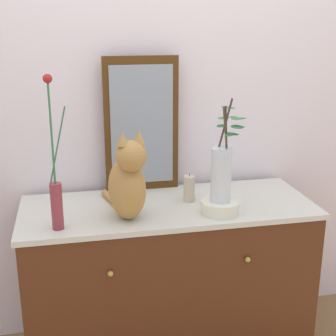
{
  "coord_description": "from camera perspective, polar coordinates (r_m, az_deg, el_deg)",
  "views": [
    {
      "loc": [
        -0.43,
        -2.06,
        1.64
      ],
      "look_at": [
        0.0,
        0.0,
        0.99
      ],
      "focal_mm": 51.48,
      "sensor_mm": 36.0,
      "label": 1
    }
  ],
  "objects": [
    {
      "name": "wall_back",
      "position": [
        2.46,
        -1.65,
        9.34
      ],
      "size": [
        4.4,
        0.08,
        2.6
      ],
      "primitive_type": "cube",
      "color": "silver",
      "rests_on": "ground_plane"
    },
    {
      "name": "sideboard",
      "position": [
        2.44,
        0.0,
        -13.19
      ],
      "size": [
        1.36,
        0.55,
        0.81
      ],
      "color": "#4B2411",
      "rests_on": "ground_plane"
    },
    {
      "name": "mirror_leaning",
      "position": [
        2.38,
        -3.15,
        5.11
      ],
      "size": [
        0.37,
        0.03,
        0.67
      ],
      "color": "#4B2B0E",
      "rests_on": "sideboard"
    },
    {
      "name": "cat_sitting",
      "position": [
        2.05,
        -4.81,
        -1.6
      ],
      "size": [
        0.2,
        0.42,
        0.4
      ],
      "color": "#AE7F40",
      "rests_on": "sideboard"
    },
    {
      "name": "vase_slim_green",
      "position": [
        2.0,
        -13.13,
        -2.78
      ],
      "size": [
        0.08,
        0.05,
        0.64
      ],
      "color": "maroon",
      "rests_on": "sideboard"
    },
    {
      "name": "bowl_porcelain",
      "position": [
        2.17,
        6.17,
        -4.6
      ],
      "size": [
        0.17,
        0.17,
        0.06
      ],
      "primitive_type": "cylinder",
      "color": "silver",
      "rests_on": "sideboard"
    },
    {
      "name": "vase_glass_clear",
      "position": [
        2.11,
        6.38,
        -0.3
      ],
      "size": [
        0.13,
        0.22,
        0.46
      ],
      "color": "silver",
      "rests_on": "bowl_porcelain"
    },
    {
      "name": "candle_pillar",
      "position": [
        2.28,
        2.52,
        -2.47
      ],
      "size": [
        0.05,
        0.05,
        0.14
      ],
      "color": "beige",
      "rests_on": "sideboard"
    }
  ]
}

